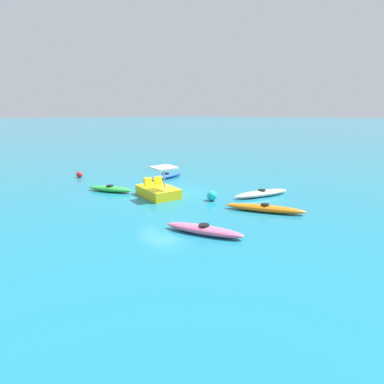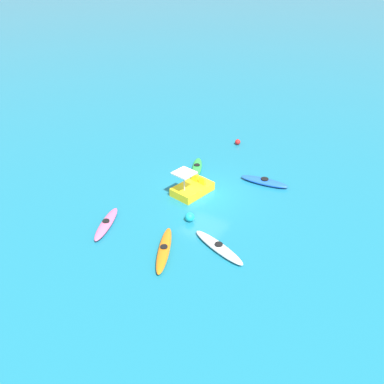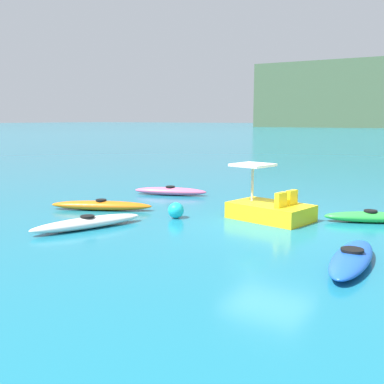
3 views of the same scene
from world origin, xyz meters
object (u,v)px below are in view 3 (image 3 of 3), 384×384
object	(u,v)px
kayak_blue	(352,258)
pedal_boat_yellow	(270,209)
kayak_orange	(101,205)
buoy_cyan	(176,210)
kayak_pink	(170,191)
kayak_green	(370,217)
kayak_white	(88,223)

from	to	relation	value
kayak_blue	pedal_boat_yellow	distance (m)	4.62
kayak_orange	pedal_boat_yellow	distance (m)	5.67
buoy_cyan	kayak_orange	bearing A→B (deg)	-173.47
kayak_pink	kayak_green	bearing A→B (deg)	-5.73
kayak_blue	kayak_orange	bearing A→B (deg)	170.09
kayak_green	buoy_cyan	size ratio (longest dim) A/B	5.37
pedal_boat_yellow	buoy_cyan	world-z (taller)	pedal_boat_yellow
kayak_orange	kayak_blue	bearing A→B (deg)	-9.91
kayak_blue	kayak_pink	xyz separation A→B (m)	(-8.54, 5.33, -0.00)
kayak_white	buoy_cyan	xyz separation A→B (m)	(1.31, 2.48, 0.09)
kayak_white	kayak_pink	world-z (taller)	same
kayak_pink	pedal_boat_yellow	bearing A→B (deg)	-21.59
kayak_white	kayak_green	bearing A→B (deg)	38.39
kayak_green	buoy_cyan	xyz separation A→B (m)	(-5.21, -2.69, 0.09)
kayak_pink	pedal_boat_yellow	xyz separation A→B (m)	(5.26, -2.08, 0.17)
kayak_green	kayak_pink	size ratio (longest dim) A/B	0.89
kayak_pink	buoy_cyan	xyz separation A→B (m)	(2.72, -3.49, 0.09)
kayak_orange	pedal_boat_yellow	size ratio (longest dim) A/B	1.27
kayak_blue	kayak_white	bearing A→B (deg)	-174.92
kayak_white	kayak_pink	distance (m)	6.13
kayak_blue	pedal_boat_yellow	bearing A→B (deg)	135.24
kayak_orange	kayak_pink	distance (m)	3.82
pedal_boat_yellow	kayak_white	bearing A→B (deg)	-134.71
kayak_orange	kayak_pink	size ratio (longest dim) A/B	1.12
kayak_white	kayak_blue	distance (m)	7.16
kayak_orange	kayak_pink	world-z (taller)	same
kayak_white	kayak_orange	world-z (taller)	same
kayak_blue	kayak_pink	size ratio (longest dim) A/B	1.03
kayak_blue	pedal_boat_yellow	size ratio (longest dim) A/B	1.17
kayak_white	kayak_green	size ratio (longest dim) A/B	1.25
kayak_green	kayak_pink	distance (m)	7.97
buoy_cyan	kayak_green	bearing A→B (deg)	27.32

